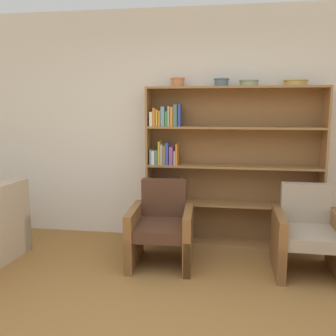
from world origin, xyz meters
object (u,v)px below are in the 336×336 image
bowl_olive (249,82)px  armchair_cushioned (308,235)px  bowl_slate (295,82)px  armchair_leather (162,227)px  bowl_stoneware (178,82)px  bowl_sage (221,82)px  bookshelf (218,168)px

bowl_olive → armchair_cushioned: 1.74m
armchair_cushioned → bowl_slate: bearing=-82.1°
bowl_olive → armchair_leather: size_ratio=0.26×
bowl_stoneware → bowl_sage: bearing=0.0°
bowl_sage → bowl_slate: bowl_sage is taller
armchair_cushioned → bookshelf: bearing=-35.9°
bookshelf → bowl_stoneware: bowl_stoneware is taller
armchair_leather → bowl_olive: bearing=-146.0°
bowl_olive → armchair_cushioned: size_ratio=0.26×
bowl_sage → armchair_cushioned: (0.88, -0.66, -1.51)m
bookshelf → bowl_olive: size_ratio=9.25×
bookshelf → bowl_slate: bearing=-1.6°
bookshelf → bowl_stoneware: bearing=-177.2°
armchair_leather → bowl_slate: bearing=-157.3°
bowl_slate → bowl_sage: bearing=180.0°
bowl_stoneware → armchair_leather: bearing=-96.8°
bowl_sage → armchair_cushioned: size_ratio=0.21×
bowl_stoneware → bowl_olive: bowl_stoneware is taller
bookshelf → bowl_olive: bearing=-4.0°
bookshelf → bowl_slate: 1.28m
bowl_slate → armchair_leather: bearing=-154.4°
armchair_cushioned → bowl_olive: bearing=-47.7°
bowl_slate → armchair_leather: (-1.37, -0.66, -1.50)m
bowl_stoneware → armchair_leather: bowl_stoneware is taller
bowl_slate → armchair_cushioned: size_ratio=0.32×
bowl_stoneware → bowl_sage: 0.50m
bowl_stoneware → bookshelf: bearing=2.8°
bowl_slate → armchair_cushioned: bearing=-83.1°
bowl_stoneware → bowl_olive: 0.80m
armchair_leather → armchair_cushioned: (1.45, 0.00, 0.00)m
bookshelf → armchair_leather: (-0.55, -0.68, -0.53)m
bookshelf → bowl_olive: 1.03m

